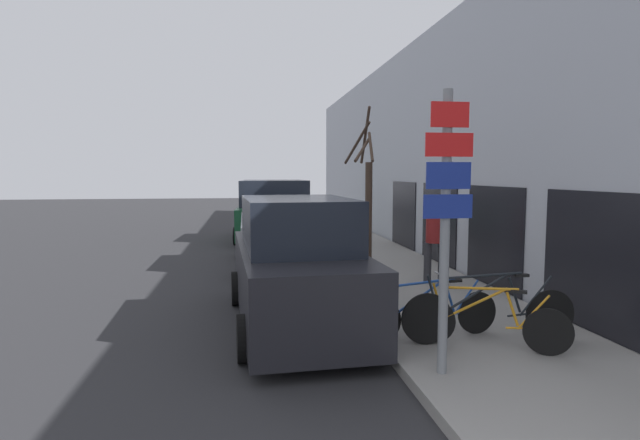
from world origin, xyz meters
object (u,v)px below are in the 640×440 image
bicycle_0 (488,322)px  pedestrian_near (435,235)px  bicycle_1 (489,313)px  parked_car_2 (263,213)px  signpost (446,219)px  bicycle_2 (430,313)px  parked_car_0 (296,268)px  street_tree (367,207)px  parked_car_1 (274,228)px

bicycle_0 → pedestrian_near: 4.16m
bicycle_1 → parked_car_2: bearing=14.0°
signpost → bicycle_0: bearing=36.9°
bicycle_2 → bicycle_0: bearing=-138.0°
parked_car_0 → pedestrian_near: parked_car_0 is taller
signpost → street_tree: size_ratio=0.88×
signpost → pedestrian_near: bearing=69.5°
bicycle_0 → parked_car_2: (-2.52, 12.87, 0.49)m
pedestrian_near → parked_car_2: bearing=-61.3°
bicycle_0 → street_tree: (-0.69, 3.95, 1.29)m
bicycle_2 → parked_car_0: bearing=44.1°
parked_car_1 → pedestrian_near: (3.25, -3.22, 0.14)m
parked_car_0 → parked_car_1: parked_car_1 is taller
parked_car_1 → street_tree: 3.80m
bicycle_0 → signpost: bearing=156.0°
parked_car_0 → parked_car_2: parked_car_2 is taller
bicycle_2 → pedestrian_near: bearing=-30.9°
bicycle_2 → pedestrian_near: size_ratio=1.19×
parked_car_1 → street_tree: size_ratio=1.27×
bicycle_1 → parked_car_1: size_ratio=0.53×
parked_car_2 → street_tree: street_tree is taller
street_tree → bicycle_1: bearing=-77.3°
signpost → parked_car_0: signpost is taller
bicycle_0 → parked_car_0: size_ratio=0.38×
bicycle_1 → street_tree: (-0.83, 3.70, 1.24)m
bicycle_1 → parked_car_1: bearing=22.2°
bicycle_1 → bicycle_2: bearing=73.2°
bicycle_0 → bicycle_1: 0.30m
bicycle_2 → street_tree: (-0.07, 3.44, 1.29)m
bicycle_0 → parked_car_2: size_ratio=0.38×
bicycle_0 → parked_car_0: bearing=81.0°
bicycle_0 → parked_car_2: bearing=40.1°
signpost → bicycle_1: bearing=41.5°
pedestrian_near → street_tree: bearing=10.6°
parked_car_1 → bicycle_0: bearing=-71.5°
bicycle_0 → parked_car_0: parked_car_0 is taller
bicycle_1 → street_tree: bearing=14.7°
bicycle_1 → pedestrian_near: size_ratio=1.40×
bicycle_1 → bicycle_0: bearing=152.3°
signpost → bicycle_1: signpost is taller
bicycle_1 → bicycle_2: 0.81m
signpost → bicycle_2: 1.92m
signpost → parked_car_1: (-1.49, 7.94, -0.93)m
signpost → parked_car_0: bearing=119.6°
parked_car_1 → parked_car_2: (-0.10, 5.63, -0.04)m
parked_car_0 → street_tree: 2.82m
parked_car_0 → bicycle_2: bearing=-40.2°
pedestrian_near → parked_car_1: bearing=-36.7°
bicycle_0 → parked_car_0: (-2.39, 1.87, 0.45)m
bicycle_0 → bicycle_1: (0.14, 0.25, 0.05)m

